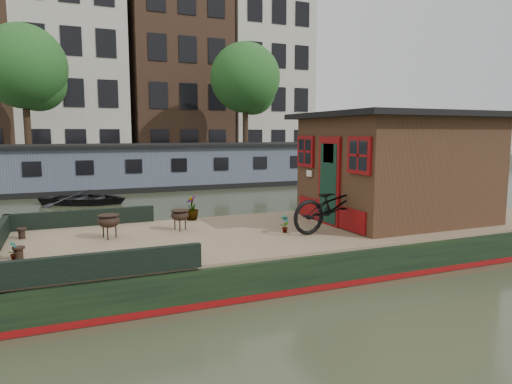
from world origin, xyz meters
name	(u,v)px	position (x,y,z in m)	size (l,w,h in m)	color
ground	(311,256)	(0.00, 0.00, 0.00)	(120.00, 120.00, 0.00)	#2D3320
houseboat_hull	(254,250)	(-1.33, 0.00, 0.27)	(14.01, 4.02, 0.60)	black
houseboat_deck	(312,227)	(0.00, 0.00, 0.62)	(11.80, 3.80, 0.05)	#907659
bow_bulwark	(51,240)	(-5.07, 0.00, 0.82)	(3.00, 4.00, 0.35)	black
cabin	(396,166)	(2.19, 0.00, 1.88)	(4.00, 3.50, 2.42)	black
bicycle	(336,205)	(0.20, -0.61, 1.19)	(0.71, 2.05, 1.07)	black
potted_plant_a	(285,224)	(-0.81, -0.34, 0.83)	(0.19, 0.13, 0.36)	#9F342D
potted_plant_d	(192,208)	(-2.17, 1.70, 0.93)	(0.32, 0.32, 0.57)	brown
potted_plant_e	(13,250)	(-5.60, -0.48, 0.81)	(0.17, 0.11, 0.32)	maroon
brazier_front	(180,220)	(-2.68, 0.69, 0.86)	(0.39, 0.39, 0.42)	black
brazier_rear	(109,227)	(-4.09, 0.50, 0.88)	(0.42, 0.42, 0.46)	black
bollard_port	(22,233)	(-5.60, 1.10, 0.75)	(0.18, 0.18, 0.20)	black
bollard_stbd	(19,253)	(-5.52, -0.51, 0.76)	(0.19, 0.19, 0.21)	black
dinghy	(84,195)	(-4.16, 9.68, 0.33)	(2.27, 3.17, 0.66)	black
far_houseboat	(170,167)	(0.00, 14.00, 0.97)	(20.40, 4.40, 2.11)	#4B5464
quay	(148,168)	(0.00, 20.50, 0.45)	(60.00, 6.00, 0.90)	#47443F
townhouse_row	(131,62)	(0.15, 27.50, 7.90)	(27.25, 8.00, 16.50)	brown
tree_left	(27,71)	(-6.36, 19.07, 5.89)	(4.40, 4.40, 7.40)	#332316
tree_right	(247,81)	(6.14, 19.07, 5.89)	(4.40, 4.40, 7.40)	#332316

